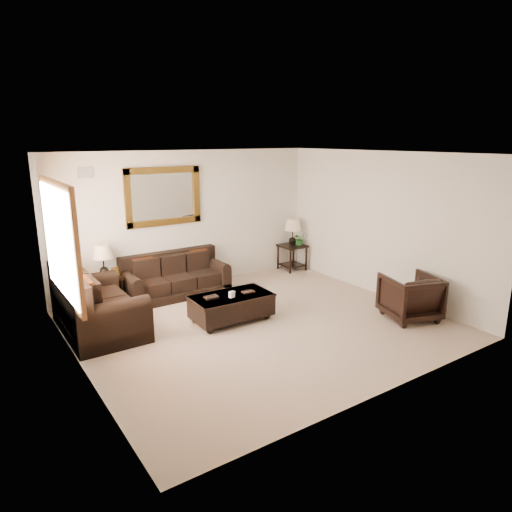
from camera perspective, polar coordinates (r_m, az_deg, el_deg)
room at (r=7.04m, az=0.52°, el=1.63°), size 5.51×5.01×2.71m
window at (r=6.79m, az=-23.21°, el=1.69°), size 0.07×1.96×1.66m
mirror at (r=8.85m, az=-11.48°, el=7.30°), size 1.50×0.06×1.10m
air_vent at (r=8.39m, az=-20.54°, el=9.73°), size 0.25×0.02×0.18m
sofa at (r=8.86m, az=-10.08°, el=-2.96°), size 1.96×0.85×0.80m
loveseat at (r=7.49m, az=-19.51°, el=-6.25°), size 1.06×1.79×1.01m
end_table_left at (r=8.41m, az=-18.49°, el=-1.25°), size 0.52×0.52×1.14m
end_table_right at (r=10.28m, az=4.58°, el=2.40°), size 0.53×0.53×1.17m
coffee_table at (r=7.52m, az=-3.09°, el=-6.09°), size 1.33×0.74×0.55m
armchair at (r=7.96m, az=18.72°, el=-4.62°), size 1.00×0.96×0.83m
potted_plant at (r=10.30m, az=5.42°, el=2.01°), size 0.33×0.35×0.23m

